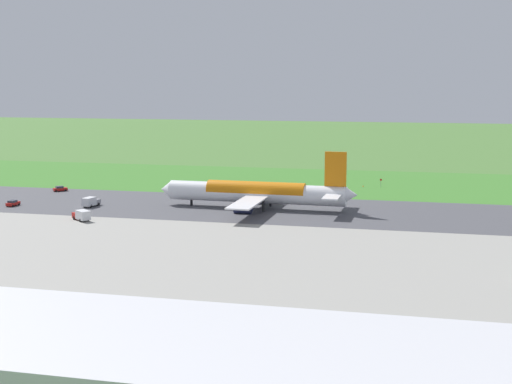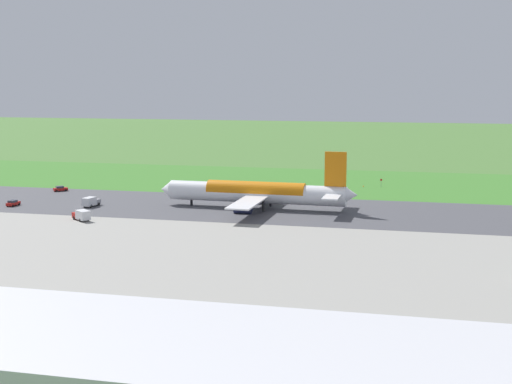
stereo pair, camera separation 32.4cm
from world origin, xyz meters
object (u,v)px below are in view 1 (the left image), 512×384
(service_car_ops, at_px, (13,203))
(no_stopping_sign, at_px, (381,182))
(service_car_followme, at_px, (60,189))
(service_truck_fuel, at_px, (91,202))
(traffic_cone_orange, at_px, (363,186))
(service_truck_baggage, at_px, (82,215))
(airliner_main, at_px, (257,193))

(service_car_ops, distance_m, no_stopping_sign, 111.57)
(service_car_followme, relative_size, service_truck_fuel, 0.71)
(service_car_followme, bearing_deg, traffic_cone_orange, -161.87)
(service_truck_baggage, xyz_separation_m, no_stopping_sign, (-68.65, -70.76, 0.18))
(service_car_followme, relative_size, no_stopping_sign, 1.62)
(traffic_cone_orange, bearing_deg, service_car_followme, 18.13)
(airliner_main, distance_m, service_car_followme, 67.58)
(service_truck_fuel, relative_size, service_car_ops, 1.42)
(service_truck_baggage, distance_m, service_truck_fuel, 19.03)
(service_car_followme, bearing_deg, airliner_main, 167.08)
(service_car_followme, bearing_deg, service_car_ops, 89.96)
(service_truck_fuel, bearing_deg, service_car_ops, 9.93)
(service_car_ops, xyz_separation_m, traffic_cone_orange, (-90.65, -55.66, -0.57))
(no_stopping_sign, bearing_deg, service_car_followme, 17.62)
(service_car_followme, distance_m, traffic_cone_orange, 95.37)
(no_stopping_sign, bearing_deg, service_car_ops, 30.45)
(airliner_main, bearing_deg, service_car_followme, -12.92)
(service_car_ops, bearing_deg, service_truck_baggage, 152.68)
(airliner_main, relative_size, service_car_ops, 12.58)
(service_truck_fuel, bearing_deg, no_stopping_sign, -144.85)
(service_truck_baggage, distance_m, no_stopping_sign, 98.59)
(service_truck_baggage, relative_size, service_car_followme, 1.38)
(service_truck_baggage, bearing_deg, no_stopping_sign, -134.13)
(service_car_ops, bearing_deg, service_truck_fuel, -170.07)
(airliner_main, distance_m, service_truck_fuel, 45.33)
(traffic_cone_orange, bearing_deg, service_truck_baggage, 47.91)
(service_truck_fuel, bearing_deg, service_truck_baggage, 109.64)
(traffic_cone_orange, bearing_deg, service_car_ops, 31.55)
(airliner_main, distance_m, traffic_cone_orange, 51.37)
(service_truck_fuel, distance_m, traffic_cone_orange, 86.79)
(airliner_main, height_order, traffic_cone_orange, airliner_main)
(airliner_main, xyz_separation_m, service_car_followme, (65.78, -15.09, -3.51))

